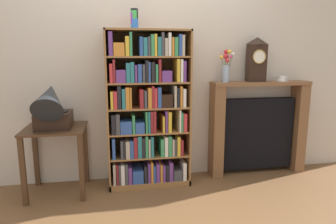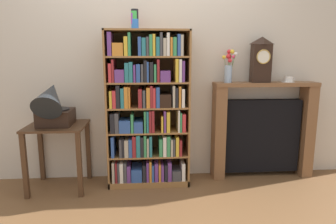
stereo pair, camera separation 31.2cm
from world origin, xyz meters
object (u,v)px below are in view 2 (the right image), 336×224
gramophone (53,105)px  mantel_clock (261,60)px  teacup_with_saucer (288,80)px  cup_stack (135,20)px  flower_vase (229,68)px  fireplace_mantel (262,131)px  side_table_left (58,140)px  bookshelf (147,113)px

gramophone → mantel_clock: mantel_clock is taller
gramophone → teacup_with_saucer: (2.44, 0.23, 0.21)m
gramophone → mantel_clock: 2.18m
cup_stack → gramophone: bearing=-165.6°
flower_vase → cup_stack: bearing=-178.2°
mantel_clock → teacup_with_saucer: bearing=0.4°
mantel_clock → flower_vase: bearing=178.5°
fireplace_mantel → flower_vase: size_ratio=3.22×
cup_stack → mantel_clock: (1.33, 0.02, -0.39)m
cup_stack → side_table_left: (-0.80, -0.12, -1.19)m
side_table_left → flower_vase: 1.92m
cup_stack → flower_vase: bearing=1.8°
bookshelf → teacup_with_saucer: 1.57m
bookshelf → flower_vase: bookshelf is taller
side_table_left → teacup_with_saucer: (2.44, 0.15, 0.58)m
teacup_with_saucer → fireplace_mantel: bearing=175.7°
cup_stack → flower_vase: size_ratio=0.58×
mantel_clock → flower_vase: size_ratio=1.38×
bookshelf → cup_stack: (-0.11, 0.06, 0.94)m
bookshelf → cup_stack: size_ratio=7.91×
bookshelf → mantel_clock: (1.22, 0.08, 0.55)m
side_table_left → fireplace_mantel: bearing=4.3°
cup_stack → gramophone: cup_stack is taller
bookshelf → flower_vase: size_ratio=4.59×
fireplace_mantel → teacup_with_saucer: 0.62m
bookshelf → cup_stack: cup_stack is taller
side_table_left → fireplace_mantel: 2.20m
cup_stack → teacup_with_saucer: 1.75m
mantel_clock → teacup_with_saucer: mantel_clock is taller
flower_vase → side_table_left: bearing=-175.1°
cup_stack → mantel_clock: cup_stack is taller
cup_stack → side_table_left: size_ratio=0.30×
cup_stack → mantel_clock: 1.38m
cup_stack → fireplace_mantel: bearing=1.7°
cup_stack → fireplace_mantel: size_ratio=0.18×
side_table_left → flower_vase: size_ratio=1.92×
flower_vase → mantel_clock: bearing=-1.5°
gramophone → flower_vase: (1.78, 0.23, 0.34)m
side_table_left → cup_stack: bearing=8.8°
bookshelf → fireplace_mantel: bearing=4.4°
bookshelf → teacup_with_saucer: (1.53, 0.08, 0.33)m
side_table_left → fireplace_mantel: (2.19, 0.17, 0.01)m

